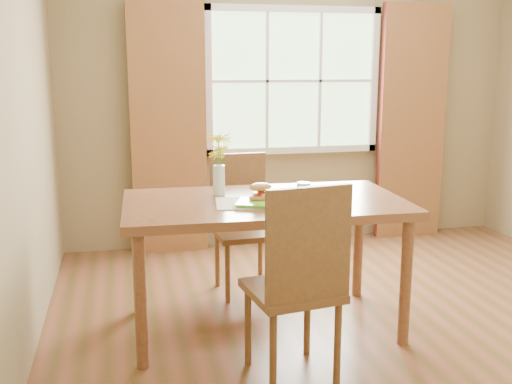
{
  "coord_description": "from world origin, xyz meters",
  "views": [
    {
      "loc": [
        -1.55,
        -3.45,
        1.65
      ],
      "look_at": [
        -0.77,
        -0.02,
        0.9
      ],
      "focal_mm": 42.0,
      "sensor_mm": 36.0,
      "label": 1
    }
  ],
  "objects": [
    {
      "name": "chair_near",
      "position": [
        -0.7,
        -0.68,
        0.59
      ],
      "size": [
        0.51,
        0.51,
        1.08
      ],
      "rotation": [
        0.0,
        0.0,
        0.14
      ],
      "color": "brown",
      "rests_on": "room"
    },
    {
      "name": "dining_table",
      "position": [
        -0.71,
        0.03,
        0.75
      ],
      "size": [
        1.74,
        1.02,
        0.83
      ],
      "rotation": [
        0.0,
        0.0,
        -0.03
      ],
      "color": "brown",
      "rests_on": "room"
    },
    {
      "name": "placemat",
      "position": [
        -0.8,
        -0.05,
        0.84
      ],
      "size": [
        0.49,
        0.38,
        0.01
      ],
      "primitive_type": "cube",
      "rotation": [
        0.0,
        0.0,
        -0.12
      ],
      "color": "beige",
      "rests_on": "dining_table"
    },
    {
      "name": "room",
      "position": [
        0.0,
        0.0,
        1.35
      ],
      "size": [
        4.24,
        3.84,
        2.74
      ],
      "color": "brown",
      "rests_on": "ground"
    },
    {
      "name": "curtain_right",
      "position": [
        1.15,
        1.78,
        1.1
      ],
      "size": [
        0.65,
        0.08,
        2.2
      ],
      "primitive_type": "cube",
      "color": "#5E1A16",
      "rests_on": "room"
    },
    {
      "name": "plate",
      "position": [
        -0.79,
        -0.1,
        0.85
      ],
      "size": [
        0.29,
        0.29,
        0.01
      ],
      "primitive_type": "cube",
      "rotation": [
        0.0,
        0.0,
        -0.37
      ],
      "color": "#74E238",
      "rests_on": "placemat"
    },
    {
      "name": "water_glass",
      "position": [
        -0.5,
        -0.08,
        0.89
      ],
      "size": [
        0.08,
        0.08,
        0.12
      ],
      "color": "silver",
      "rests_on": "dining_table"
    },
    {
      "name": "curtain_left",
      "position": [
        -1.15,
        1.78,
        1.1
      ],
      "size": [
        0.65,
        0.08,
        2.2
      ],
      "primitive_type": "cube",
      "color": "#5E1A16",
      "rests_on": "room"
    },
    {
      "name": "croissant_sandwich",
      "position": [
        -0.76,
        -0.05,
        0.9
      ],
      "size": [
        0.17,
        0.13,
        0.11
      ],
      "rotation": [
        0.0,
        0.0,
        0.24
      ],
      "color": "#C68643",
      "rests_on": "plate"
    },
    {
      "name": "chair_far",
      "position": [
        -0.71,
        0.74,
        0.55
      ],
      "size": [
        0.44,
        0.44,
        1.01
      ],
      "rotation": [
        0.0,
        0.0,
        0.06
      ],
      "color": "brown",
      "rests_on": "room"
    },
    {
      "name": "flower_vase",
      "position": [
        -0.96,
        0.23,
        1.07
      ],
      "size": [
        0.16,
        0.16,
        0.39
      ],
      "color": "silver",
      "rests_on": "dining_table"
    },
    {
      "name": "window",
      "position": [
        0.0,
        1.87,
        1.5
      ],
      "size": [
        1.62,
        0.06,
        1.32
      ],
      "color": "#B3DFA8",
      "rests_on": "room"
    }
  ]
}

